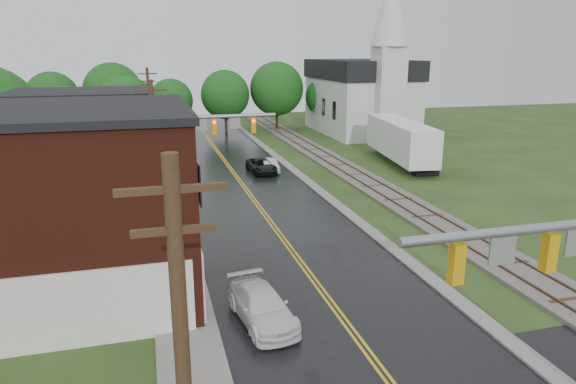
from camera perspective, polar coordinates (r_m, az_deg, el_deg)
name	(u,v)px	position (r m, az deg, el deg)	size (l,w,h in m)	color
main_road	(247,190)	(40.23, -4.63, 0.19)	(10.00, 90.00, 0.02)	black
curb_right	(295,172)	(46.17, 0.80, 2.23)	(0.80, 70.00, 0.12)	gray
sidewalk_left	(169,216)	(34.82, -13.13, -2.61)	(2.40, 50.00, 0.12)	gray
brick_building	(23,206)	(24.64, -27.36, -1.39)	(14.30, 10.30, 8.30)	#4C1A10
yellow_house	(88,170)	(35.17, -21.35, 2.31)	(8.00, 7.00, 6.40)	tan
darkred_building	(113,157)	(44.07, -18.85, 3.69)	(7.00, 6.00, 4.40)	#3F0F0C
church	(364,89)	(67.74, 8.46, 11.29)	(10.40, 18.40, 20.00)	silver
railroad	(343,168)	(47.60, 6.13, 2.68)	(3.20, 80.00, 0.30)	#59544C
traffic_signal_near	(570,268)	(15.70, 28.83, -7.42)	(7.34, 0.30, 7.20)	gray
traffic_signal_far	(203,135)	(35.79, -9.38, 6.27)	(7.34, 0.43, 7.20)	gray
utility_pole_b	(155,155)	(30.73, -14.52, 4.01)	(1.80, 0.28, 9.00)	#382616
utility_pole_c	(150,112)	(52.50, -15.08, 8.55)	(1.80, 0.28, 9.00)	#382616
tree_left_c	(67,123)	(48.92, -23.32, 7.10)	(6.00, 6.00, 7.65)	black
tree_left_e	(129,110)	(54.40, -17.29, 8.71)	(6.40, 6.40, 8.16)	black
suv_dark	(261,166)	(45.85, -2.98, 2.91)	(2.05, 4.45, 1.24)	black
sedan_silver	(270,165)	(46.20, -2.06, 2.98)	(1.24, 3.57, 1.18)	silver
pickup_white	(262,307)	(21.05, -2.91, -12.59)	(1.87, 4.59, 1.33)	white
semi_trailer	(401,139)	(50.31, 12.41, 5.77)	(4.70, 13.40, 4.08)	black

